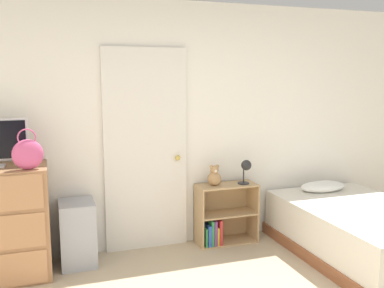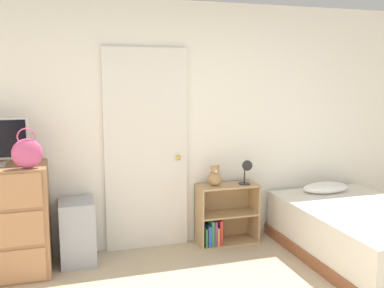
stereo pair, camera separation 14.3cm
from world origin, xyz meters
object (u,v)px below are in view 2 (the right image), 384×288
desk_lamp (247,168)px  handbag (27,153)px  bed (363,233)px  storage_bin (77,232)px  bookshelf (223,218)px  teddy_bear (215,177)px

desk_lamp → handbag: bearing=-173.3°
handbag → bed: size_ratio=0.19×
storage_bin → bookshelf: bearing=2.2°
desk_lamp → bed: bearing=-37.5°
handbag → desk_lamp: bearing=6.7°
storage_bin → bookshelf: size_ratio=0.95×
storage_bin → bookshelf: bookshelf is taller
storage_bin → bookshelf: (1.52, 0.06, -0.03)m
handbag → teddy_bear: size_ratio=1.56×
desk_lamp → bookshelf: bearing=168.7°
teddy_bear → bed: size_ratio=0.12×
bookshelf → teddy_bear: bearing=-176.0°
handbag → bed: bearing=-8.5°
bookshelf → bed: bearing=-32.9°
storage_bin → desk_lamp: desk_lamp is taller
storage_bin → bed: storage_bin is taller
teddy_bear → bookshelf: bearing=4.0°
handbag → bed: (3.10, -0.46, -0.89)m
handbag → teddy_bear: handbag is taller
handbag → teddy_bear: bearing=9.3°
storage_bin → teddy_bear: (1.42, 0.05, 0.43)m
bookshelf → teddy_bear: size_ratio=2.91×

